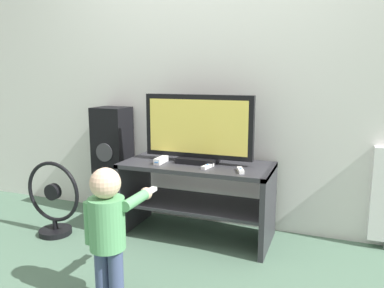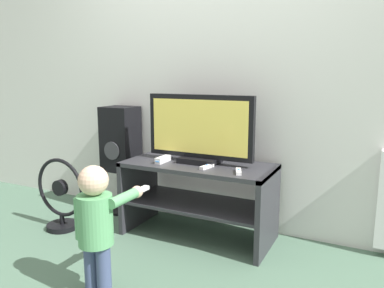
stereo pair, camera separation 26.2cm
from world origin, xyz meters
The scene contains 10 objects.
ground_plane centered at (0.00, 0.00, 0.00)m, with size 16.00×16.00×0.00m, color #4C6B56.
wall_back centered at (0.00, 0.59, 1.30)m, with size 10.00×0.06×2.60m.
tv_stand centered at (0.00, 0.26, 0.37)m, with size 1.10×0.51×0.56m.
television centered at (0.00, 0.28, 0.81)m, with size 0.82×0.20×0.50m.
game_console centered at (-0.25, 0.17, 0.58)m, with size 0.05×0.16×0.04m.
remote_primary centered at (0.36, 0.12, 0.57)m, with size 0.08×0.13×0.03m.
remote_secondary centered at (0.12, 0.15, 0.57)m, with size 0.06×0.13×0.03m.
child centered at (-0.14, -0.69, 0.44)m, with size 0.28×0.43×0.74m.
speaker_tower centered at (-0.82, 0.42, 0.63)m, with size 0.28×0.26×0.94m.
floor_fan centered at (-1.02, -0.11, 0.25)m, with size 0.47×0.24×0.57m.
Camera 1 is at (0.92, -2.25, 1.20)m, focal length 35.00 mm.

